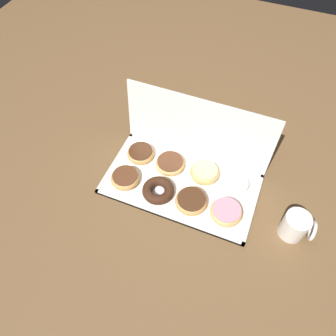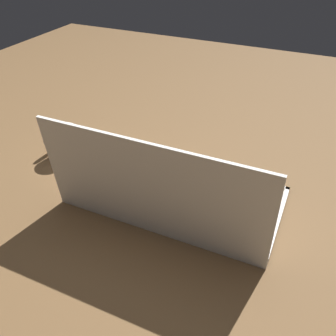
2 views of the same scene
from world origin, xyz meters
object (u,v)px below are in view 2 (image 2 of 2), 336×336
pink_frosted_donut_3 (130,161)px  coffee_mug (64,142)px  chocolate_frosted_donut_4 (240,223)px  donut_box (179,194)px  chocolate_cake_ring_donut_1 (208,180)px  glazed_ring_donut_6 (145,195)px  chocolate_frosted_donut_5 (193,208)px  chocolate_frosted_donut_0 (255,193)px  powdered_filled_donut_7 (105,183)px  chocolate_frosted_donut_2 (168,170)px

pink_frosted_donut_3 → coffee_mug: coffee_mug is taller
pink_frosted_donut_3 → chocolate_frosted_donut_4: pink_frosted_donut_3 is taller
donut_box → chocolate_cake_ring_donut_1: size_ratio=4.80×
pink_frosted_donut_3 → glazed_ring_donut_6: glazed_ring_donut_6 is taller
chocolate_frosted_donut_4 → chocolate_frosted_donut_5: (0.13, -0.00, 0.00)m
chocolate_frosted_donut_0 → coffee_mug: (0.63, 0.03, 0.03)m
chocolate_frosted_donut_0 → powdered_filled_donut_7: 0.43m
chocolate_frosted_donut_0 → coffee_mug: coffee_mug is taller
chocolate_frosted_donut_2 → pink_frosted_donut_3: bearing=2.1°
pink_frosted_donut_3 → glazed_ring_donut_6: bearing=132.9°
chocolate_frosted_donut_0 → chocolate_frosted_donut_2: size_ratio=0.93×
pink_frosted_donut_3 → coffee_mug: bearing=5.5°
coffee_mug → donut_box: bearing=174.7°
chocolate_frosted_donut_0 → chocolate_frosted_donut_4: bearing=88.1°
chocolate_frosted_donut_4 → powdered_filled_donut_7: bearing=0.7°
chocolate_frosted_donut_0 → glazed_ring_donut_6: 0.31m
donut_box → chocolate_frosted_donut_5: 0.10m
chocolate_frosted_donut_5 → powdered_filled_donut_7: 0.27m
chocolate_frosted_donut_0 → chocolate_frosted_donut_4: size_ratio=1.01×
chocolate_frosted_donut_0 → powdered_filled_donut_7: size_ratio=1.27×
chocolate_frosted_donut_0 → chocolate_frosted_donut_4: (0.00, 0.13, -0.00)m
donut_box → glazed_ring_donut_6: 0.10m
chocolate_frosted_donut_2 → coffee_mug: bearing=4.3°
pink_frosted_donut_3 → chocolate_frosted_donut_4: 0.42m
donut_box → chocolate_frosted_donut_4: chocolate_frosted_donut_4 is taller
donut_box → chocolate_frosted_donut_2: (0.07, -0.07, 0.02)m
donut_box → pink_frosted_donut_3: size_ratio=4.92×
powdered_filled_donut_7 → coffee_mug: (0.23, -0.11, 0.02)m
glazed_ring_donut_6 → powdered_filled_donut_7: (0.13, -0.00, -0.00)m
powdered_filled_donut_7 → chocolate_cake_ring_donut_1: bearing=-152.2°
chocolate_frosted_donut_4 → chocolate_frosted_donut_5: same height
chocolate_frosted_donut_4 → coffee_mug: bearing=-9.6°
chocolate_frosted_donut_0 → powdered_filled_donut_7: powdered_filled_donut_7 is taller
pink_frosted_donut_3 → chocolate_frosted_donut_2: bearing=-177.9°
chocolate_frosted_donut_0 → pink_frosted_donut_3: same height
donut_box → chocolate_cake_ring_donut_1: 0.10m
donut_box → chocolate_frosted_donut_4: size_ratio=5.26×
chocolate_frosted_donut_5 → glazed_ring_donut_6: size_ratio=1.01×
chocolate_frosted_donut_5 → glazed_ring_donut_6: glazed_ring_donut_6 is taller
chocolate_frosted_donut_2 → coffee_mug: size_ratio=1.10×
chocolate_frosted_donut_4 → coffee_mug: coffee_mug is taller
chocolate_frosted_donut_0 → powdered_filled_donut_7: bearing=18.6°
chocolate_frosted_donut_0 → chocolate_frosted_donut_4: chocolate_frosted_donut_0 is taller
glazed_ring_donut_6 → donut_box: bearing=-134.8°
donut_box → coffee_mug: size_ratio=5.36×
chocolate_frosted_donut_2 → powdered_filled_donut_7: size_ratio=1.36×
chocolate_frosted_donut_2 → chocolate_frosted_donut_5: (-0.13, 0.13, -0.00)m
donut_box → chocolate_frosted_donut_2: chocolate_frosted_donut_2 is taller
chocolate_frosted_donut_0 → powdered_filled_donut_7: (0.41, 0.14, 0.00)m
chocolate_frosted_donut_0 → chocolate_frosted_donut_2: bearing=-0.3°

